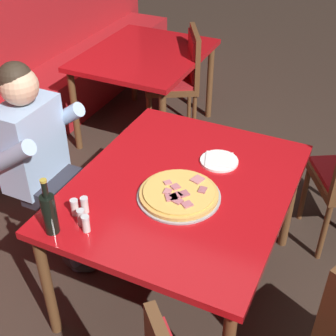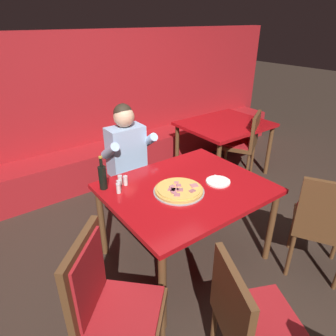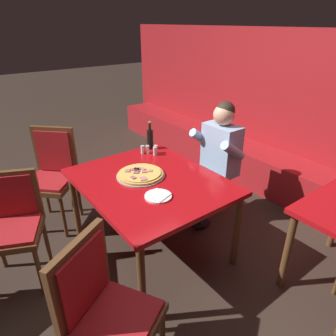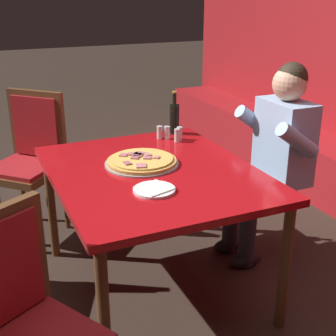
{
  "view_description": "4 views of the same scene",
  "coord_description": "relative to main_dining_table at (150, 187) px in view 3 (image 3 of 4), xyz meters",
  "views": [
    {
      "loc": [
        -1.76,
        -0.75,
        2.22
      ],
      "look_at": [
        0.07,
        0.11,
        0.77
      ],
      "focal_mm": 50.0,
      "sensor_mm": 36.0,
      "label": 1
    },
    {
      "loc": [
        -1.42,
        -1.66,
        2.03
      ],
      "look_at": [
        -0.01,
        0.25,
        0.84
      ],
      "focal_mm": 32.0,
      "sensor_mm": 36.0,
      "label": 2
    },
    {
      "loc": [
        1.87,
        -1.22,
        1.97
      ],
      "look_at": [
        0.07,
        0.14,
        0.85
      ],
      "focal_mm": 32.0,
      "sensor_mm": 36.0,
      "label": 3
    },
    {
      "loc": [
        2.22,
        -0.89,
        1.7
      ],
      "look_at": [
        0.12,
        0.04,
        0.8
      ],
      "focal_mm": 50.0,
      "sensor_mm": 36.0,
      "label": 4
    }
  ],
  "objects": [
    {
      "name": "ground_plane",
      "position": [
        0.0,
        0.0,
        -0.68
      ],
      "size": [
        24.0,
        24.0,
        0.0
      ],
      "primitive_type": "plane",
      "color": "#33261E"
    },
    {
      "name": "booth_wall_panel",
      "position": [
        0.0,
        2.18,
        0.27
      ],
      "size": [
        6.8,
        0.16,
        1.9
      ],
      "primitive_type": "cube",
      "color": "#A3191E",
      "rests_on": "ground_plane"
    },
    {
      "name": "booth_bench",
      "position": [
        0.0,
        1.86,
        -0.45
      ],
      "size": [
        6.46,
        0.48,
        0.46
      ],
      "primitive_type": "cube",
      "color": "#A3191E",
      "rests_on": "ground_plane"
    },
    {
      "name": "main_dining_table",
      "position": [
        0.0,
        0.0,
        0.0
      ],
      "size": [
        1.31,
        1.08,
        0.75
      ],
      "color": "brown",
      "rests_on": "ground_plane"
    },
    {
      "name": "pizza",
      "position": [
        -0.1,
        -0.03,
        0.09
      ],
      "size": [
        0.42,
        0.42,
        0.05
      ],
      "color": "#9E9EA3",
      "rests_on": "main_dining_table"
    },
    {
      "name": "plate_white_paper",
      "position": [
        0.27,
        -0.1,
        0.08
      ],
      "size": [
        0.21,
        0.21,
        0.02
      ],
      "color": "white",
      "rests_on": "main_dining_table"
    },
    {
      "name": "beer_bottle",
      "position": [
        -0.57,
        0.39,
        0.18
      ],
      "size": [
        0.07,
        0.07,
        0.29
      ],
      "color": "black",
      "rests_on": "main_dining_table"
    },
    {
      "name": "shaker_parmesan",
      "position": [
        -0.43,
        0.36,
        0.11
      ],
      "size": [
        0.04,
        0.04,
        0.09
      ],
      "color": "silver",
      "rests_on": "main_dining_table"
    },
    {
      "name": "shaker_black_pepper",
      "position": [
        -0.4,
        0.33,
        0.11
      ],
      "size": [
        0.04,
        0.04,
        0.09
      ],
      "color": "silver",
      "rests_on": "main_dining_table"
    },
    {
      "name": "shaker_oregano",
      "position": [
        -0.51,
        0.25,
        0.11
      ],
      "size": [
        0.04,
        0.04,
        0.09
      ],
      "color": "silver",
      "rests_on": "main_dining_table"
    },
    {
      "name": "shaker_red_pepper_flakes",
      "position": [
        -0.48,
        0.29,
        0.11
      ],
      "size": [
        0.04,
        0.04,
        0.09
      ],
      "color": "silver",
      "rests_on": "main_dining_table"
    },
    {
      "name": "diner_seated_blue_shirt",
      "position": [
        -0.06,
        0.84,
        0.02
      ],
      "size": [
        0.53,
        0.53,
        1.27
      ],
      "color": "black",
      "rests_on": "ground_plane"
    },
    {
      "name": "dining_chair_side_aisle",
      "position": [
        -0.41,
        -1.05,
        -0.13
      ],
      "size": [
        0.58,
        0.58,
        0.93
      ],
      "color": "brown",
      "rests_on": "ground_plane"
    },
    {
      "name": "dining_chair_far_right",
      "position": [
        0.76,
        -0.83,
        -0.12
      ],
      "size": [
        0.6,
        0.6,
        0.97
      ],
      "color": "brown",
      "rests_on": "ground_plane"
    },
    {
      "name": "dining_chair_near_right",
      "position": [
        -1.0,
        -0.53,
        -0.09
      ],
      "size": [
        0.62,
        0.62,
        1.03
      ],
      "color": "brown",
      "rests_on": "ground_plane"
    }
  ]
}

